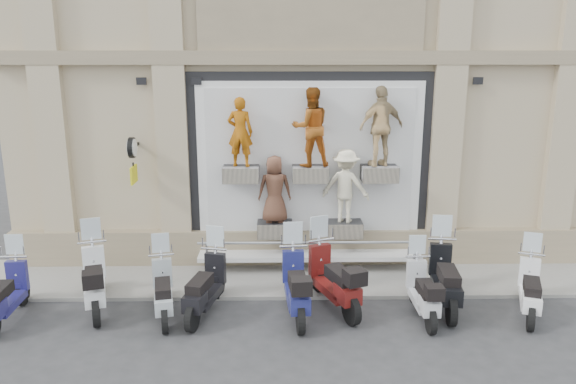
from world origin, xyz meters
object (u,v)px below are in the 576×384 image
clock_sign_bracket (133,154)px  scooter_b (93,269)px  guard_rail (311,261)px  scooter_g (423,282)px  scooter_c (162,280)px  scooter_a (5,283)px  scooter_d (205,276)px  scooter_h (446,267)px  scooter_f (333,267)px  scooter_i (531,279)px  scooter_e (296,274)px

clock_sign_bracket → scooter_b: bearing=-104.3°
guard_rail → scooter_b: size_ratio=2.43×
scooter_b → scooter_g: size_ratio=1.16×
scooter_c → scooter_a: bearing=170.3°
scooter_d → scooter_h: scooter_h is taller
scooter_f → scooter_h: (2.23, -0.01, -0.00)m
scooter_d → scooter_g: size_ratio=1.09×
clock_sign_bracket → scooter_a: bearing=-131.3°
scooter_g → scooter_h: size_ratio=0.85×
scooter_a → scooter_g: (7.93, 0.02, -0.03)m
scooter_h → guard_rail: bearing=158.8°
guard_rail → scooter_i: bearing=-22.5°
scooter_c → scooter_d: size_ratio=0.93×
scooter_b → scooter_e: size_ratio=1.01×
scooter_d → scooter_h: size_ratio=0.93×
guard_rail → scooter_h: scooter_h is taller
scooter_e → scooter_i: scooter_e is taller
clock_sign_bracket → scooter_b: (-0.45, -1.78, -1.95)m
scooter_g → scooter_i: (2.10, 0.05, 0.02)m
scooter_a → scooter_g: scooter_a is taller
scooter_d → scooter_g: scooter_d is taller
scooter_h → clock_sign_bracket: bearing=170.5°
scooter_f → clock_sign_bracket: bearing=136.0°
scooter_b → scooter_e: 3.99m
scooter_b → scooter_c: (1.41, -0.34, -0.10)m
clock_sign_bracket → scooter_f: bearing=-22.9°
scooter_e → scooter_c: bearing=176.2°
clock_sign_bracket → scooter_g: size_ratio=0.57×
scooter_c → scooter_e: bearing=-11.8°
scooter_a → scooter_i: bearing=-2.1°
guard_rail → scooter_c: scooter_c is taller
guard_rail → scooter_d: size_ratio=2.57×
scooter_a → scooter_g: bearing=-2.4°
scooter_e → scooter_g: (2.43, -0.13, -0.11)m
scooter_f → scooter_g: scooter_f is taller
guard_rail → scooter_a: 6.15m
clock_sign_bracket → scooter_c: size_ratio=0.55×
guard_rail → scooter_g: size_ratio=2.81×
scooter_a → scooter_c: bearing=0.0°
scooter_a → scooter_f: (6.25, 0.45, 0.10)m
scooter_a → scooter_d: scooter_d is taller
scooter_f → scooter_h: size_ratio=1.00×
scooter_c → scooter_h: (5.54, 0.31, 0.11)m
scooter_f → scooter_h: 2.23m
guard_rail → scooter_g: scooter_g is taller
scooter_g → clock_sign_bracket: bearing=159.0°
scooter_h → scooter_d: bearing=-171.2°
scooter_g → scooter_c: bearing=178.3°
scooter_a → scooter_g: size_ratio=1.04×
scooter_d → scooter_h: 4.74m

